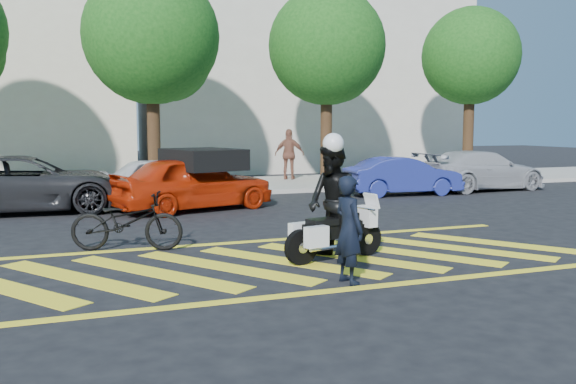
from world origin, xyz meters
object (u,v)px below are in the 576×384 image
object	(u,v)px
parked_mid_left	(28,184)
parked_far_right	(481,170)
parked_right	(403,176)
police_motorcycle	(333,233)
officer_bike	(349,230)
officer_moto	(333,202)
bicycle	(127,221)
red_convertible	(193,183)
parked_mid_right	(165,178)

from	to	relation	value
parked_mid_left	parked_far_right	bearing A→B (deg)	-86.37
parked_right	parked_far_right	size ratio (longest dim) A/B	0.79
police_motorcycle	parked_mid_left	size ratio (longest dim) A/B	0.37
officer_bike	parked_mid_left	bearing A→B (deg)	17.33
police_motorcycle	parked_far_right	bearing A→B (deg)	28.67
officer_moto	parked_right	bearing A→B (deg)	129.72
bicycle	parked_far_right	size ratio (longest dim) A/B	0.43
officer_bike	officer_moto	xyz separation A→B (m)	(0.41, 1.45, 0.21)
parked_far_right	bicycle	bearing A→B (deg)	112.60
officer_bike	police_motorcycle	distance (m)	1.53
bicycle	officer_moto	world-z (taller)	officer_moto
officer_bike	police_motorcycle	size ratio (longest dim) A/B	0.80
red_convertible	parked_far_right	bearing A→B (deg)	-97.99
red_convertible	police_motorcycle	bearing A→B (deg)	172.26
parked_mid_right	officer_bike	bearing A→B (deg)	-178.26
red_convertible	officer_moto	bearing A→B (deg)	172.15
bicycle	officer_bike	bearing A→B (deg)	-122.50
police_motorcycle	officer_moto	bearing A→B (deg)	141.07
officer_bike	parked_far_right	bearing A→B (deg)	-54.65
officer_moto	red_convertible	size ratio (longest dim) A/B	0.46
officer_bike	parked_far_right	xyz separation A→B (m)	(9.87, 9.72, -0.09)
parked_mid_right	parked_right	distance (m)	7.60
bicycle	parked_mid_right	world-z (taller)	parked_mid_right
officer_bike	parked_mid_right	bearing A→B (deg)	-4.28
officer_bike	parked_far_right	size ratio (longest dim) A/B	0.33
bicycle	parked_right	xyz separation A→B (m)	(9.31, 5.89, 0.09)
parked_mid_left	red_convertible	bearing A→B (deg)	-102.91
police_motorcycle	red_convertible	size ratio (longest dim) A/B	0.45
officer_moto	parked_right	distance (m)	10.03
bicycle	red_convertible	size ratio (longest dim) A/B	0.47
parked_right	police_motorcycle	bearing A→B (deg)	146.82
officer_bike	bicycle	bearing A→B (deg)	29.21
officer_bike	red_convertible	size ratio (longest dim) A/B	0.36
bicycle	police_motorcycle	size ratio (longest dim) A/B	1.04
parked_mid_left	parked_right	bearing A→B (deg)	-87.71
parked_mid_right	parked_far_right	bearing A→B (deg)	-98.81
parked_mid_left	parked_mid_right	world-z (taller)	parked_mid_left
bicycle	police_motorcycle	bearing A→B (deg)	-103.64
officer_bike	officer_moto	size ratio (longest dim) A/B	0.79
parked_mid_left	parked_far_right	world-z (taller)	parked_mid_left
parked_mid_right	parked_right	size ratio (longest dim) A/B	1.02
parked_right	parked_far_right	distance (m)	3.35
officer_bike	parked_far_right	distance (m)	13.85
bicycle	police_motorcycle	xyz separation A→B (m)	(3.19, -2.05, -0.06)
police_motorcycle	officer_moto	distance (m)	0.52
parked_mid_right	parked_right	world-z (taller)	parked_mid_right
parked_far_right	parked_right	bearing A→B (deg)	92.20
bicycle	red_convertible	xyz separation A→B (m)	(2.21, 4.77, 0.21)
parked_mid_left	parked_right	size ratio (longest dim) A/B	1.42
officer_bike	parked_mid_right	size ratio (longest dim) A/B	0.41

